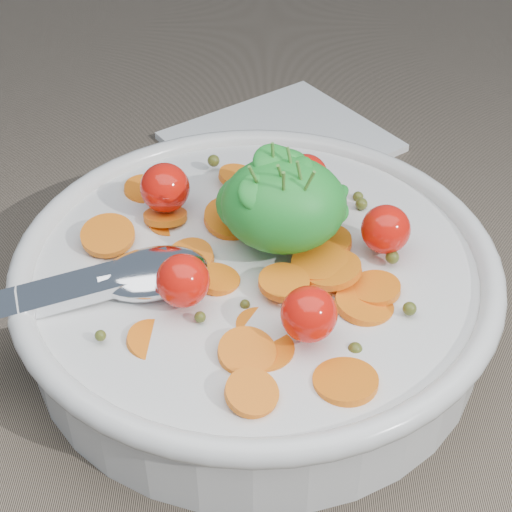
{
  "coord_description": "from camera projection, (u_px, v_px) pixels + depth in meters",
  "views": [
    {
      "loc": [
        0.01,
        -0.37,
        0.38
      ],
      "look_at": [
        0.0,
        0.01,
        0.06
      ],
      "focal_mm": 55.0,
      "sensor_mm": 36.0,
      "label": 1
    }
  ],
  "objects": [
    {
      "name": "ground",
      "position": [
        250.0,
        340.0,
        0.53
      ],
      "size": [
        6.0,
        6.0,
        0.0
      ],
      "primitive_type": "plane",
      "color": "#776855",
      "rests_on": "ground"
    },
    {
      "name": "bowl",
      "position": [
        256.0,
        284.0,
        0.51
      ],
      "size": [
        0.34,
        0.31,
        0.13
      ],
      "color": "silver",
      "rests_on": "ground"
    },
    {
      "name": "napkin",
      "position": [
        280.0,
        142.0,
        0.71
      ],
      "size": [
        0.23,
        0.23,
        0.01
      ],
      "primitive_type": "cube",
      "rotation": [
        0.0,
        0.0,
        0.64
      ],
      "color": "white",
      "rests_on": "ground"
    }
  ]
}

